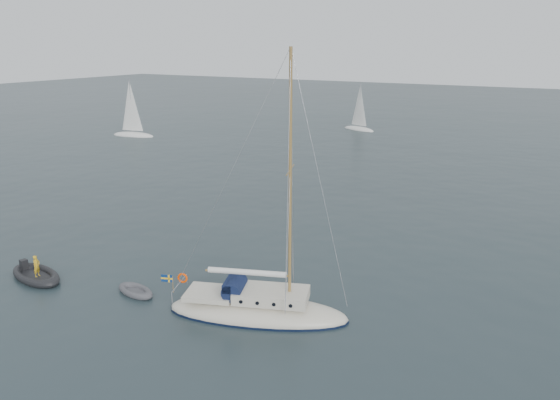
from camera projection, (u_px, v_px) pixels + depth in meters
The scene contains 6 objects.
ground at pixel (286, 303), 27.30m from camera, with size 300.00×300.00×0.00m, color black.
sailboat at pixel (257, 297), 25.82m from camera, with size 9.13×2.74×13.00m.
dinghy at pixel (136, 291), 28.33m from camera, with size 2.46×1.11×0.35m.
rib at pixel (36, 275), 30.13m from camera, with size 3.96×1.80×1.43m.
distant_yacht_a at pixel (131, 110), 74.82m from camera, with size 6.34×3.38×8.41m.
distant_yacht_c at pixel (359, 109), 80.25m from camera, with size 5.56×2.96×7.36m.
Camera 1 is at (11.91, -21.72, 12.60)m, focal length 35.00 mm.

